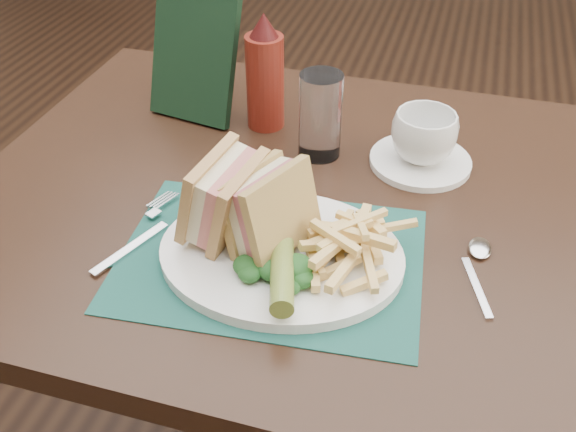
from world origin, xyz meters
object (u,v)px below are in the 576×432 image
(table_main, at_px, (287,361))
(plate, at_px, (281,255))
(placemat, at_px, (271,258))
(drinking_glass, at_px, (320,116))
(coffee_cup, at_px, (424,137))
(ketchup_bottle, at_px, (265,72))
(check_presenter, at_px, (195,46))
(sandwich_half_a, at_px, (207,191))
(sandwich_half_b, at_px, (256,201))
(saucer, at_px, (420,161))

(table_main, relative_size, plate, 3.00)
(placemat, xyz_separation_m, drinking_glass, (-0.00, 0.25, 0.06))
(coffee_cup, bearing_deg, placemat, -119.87)
(plate, height_order, ketchup_bottle, ketchup_bottle)
(table_main, relative_size, drinking_glass, 6.92)
(drinking_glass, bearing_deg, check_presenter, 161.92)
(sandwich_half_a, xyz_separation_m, sandwich_half_b, (0.06, -0.00, -0.00))
(table_main, height_order, saucer, saucer)
(sandwich_half_a, bearing_deg, coffee_cup, 53.35)
(coffee_cup, bearing_deg, check_presenter, 170.91)
(saucer, distance_m, drinking_glass, 0.16)
(sandwich_half_a, xyz_separation_m, ketchup_bottle, (-0.02, 0.29, 0.02))
(placemat, height_order, sandwich_half_b, sandwich_half_b)
(table_main, relative_size, coffee_cup, 9.49)
(saucer, bearing_deg, sandwich_half_b, -125.32)
(ketchup_bottle, bearing_deg, drinking_glass, -30.41)
(plate, bearing_deg, sandwich_half_b, 149.31)
(sandwich_half_a, distance_m, drinking_glass, 0.25)
(sandwich_half_b, bearing_deg, ketchup_bottle, 130.29)
(coffee_cup, height_order, check_presenter, check_presenter)
(table_main, distance_m, ketchup_bottle, 0.50)
(check_presenter, bearing_deg, saucer, 0.87)
(placemat, xyz_separation_m, sandwich_half_a, (-0.09, 0.02, 0.07))
(coffee_cup, distance_m, check_presenter, 0.39)
(placemat, relative_size, check_presenter, 1.56)
(check_presenter, bearing_deg, table_main, -31.37)
(placemat, xyz_separation_m, sandwich_half_b, (-0.02, 0.02, 0.07))
(sandwich_half_b, distance_m, ketchup_bottle, 0.31)
(plate, bearing_deg, sandwich_half_a, 164.76)
(plate, bearing_deg, placemat, 179.67)
(table_main, relative_size, placemat, 2.43)
(sandwich_half_a, relative_size, drinking_glass, 0.86)
(table_main, distance_m, saucer, 0.43)
(placemat, height_order, coffee_cup, coffee_cup)
(placemat, xyz_separation_m, coffee_cup, (0.15, 0.26, 0.05))
(table_main, bearing_deg, ketchup_bottle, 116.56)
(ketchup_bottle, bearing_deg, placemat, -71.38)
(plate, distance_m, coffee_cup, 0.30)
(sandwich_half_a, bearing_deg, sandwich_half_b, 6.81)
(plate, bearing_deg, saucer, 57.24)
(placemat, distance_m, saucer, 0.30)
(ketchup_bottle, height_order, check_presenter, check_presenter)
(sandwich_half_a, relative_size, check_presenter, 0.47)
(ketchup_bottle, distance_m, check_presenter, 0.12)
(placemat, bearing_deg, sandwich_half_b, 140.88)
(drinking_glass, height_order, ketchup_bottle, ketchup_bottle)
(coffee_cup, relative_size, check_presenter, 0.40)
(coffee_cup, height_order, ketchup_bottle, ketchup_bottle)
(placemat, height_order, saucer, saucer)
(saucer, bearing_deg, plate, -117.76)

